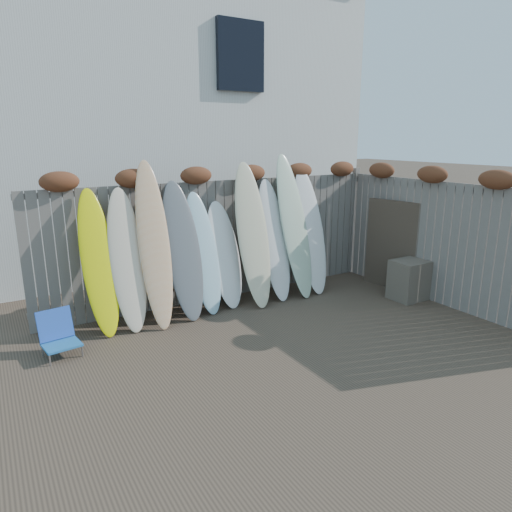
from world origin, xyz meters
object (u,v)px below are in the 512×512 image
beach_chair (58,334)px  surfboard_0 (99,263)px  lattice_panel (393,245)px  wooden_crate (409,280)px

beach_chair → surfboard_0: 1.09m
lattice_panel → wooden_crate: bearing=-120.5°
wooden_crate → surfboard_0: surfboard_0 is taller
wooden_crate → lattice_panel: (0.20, 0.60, 0.46)m
wooden_crate → surfboard_0: bearing=164.5°
surfboard_0 → lattice_panel: bearing=-9.9°
lattice_panel → surfboard_0: size_ratio=0.77×
beach_chair → lattice_panel: (5.63, -0.27, 0.54)m
beach_chair → wooden_crate: bearing=-9.1°
beach_chair → lattice_panel: lattice_panel is taller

